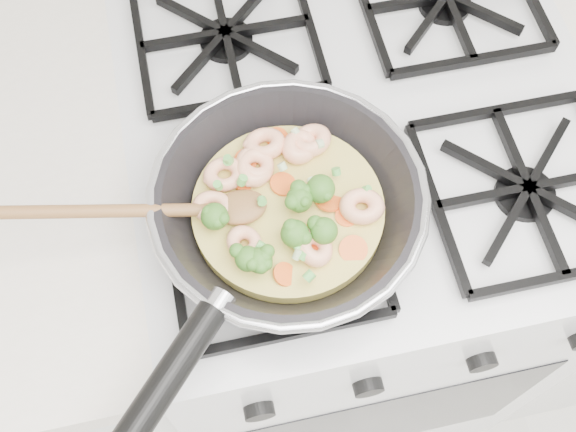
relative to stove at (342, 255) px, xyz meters
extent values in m
cube|color=silver|center=(0.00, 0.00, -0.01)|extent=(0.60, 0.60, 0.90)
cube|color=black|center=(0.00, -0.30, -0.01)|extent=(0.48, 0.00, 0.40)
cube|color=black|center=(0.00, 0.00, 0.45)|extent=(0.56, 0.56, 0.02)
torus|color=#B8B8C0|center=(-0.13, -0.13, 0.52)|extent=(0.30, 0.30, 0.01)
cylinder|color=black|center=(-0.29, -0.30, 0.52)|extent=(0.15, 0.16, 0.03)
cylinder|color=#D5C55C|center=(-0.13, -0.13, 0.48)|extent=(0.21, 0.21, 0.02)
ellipsoid|color=brown|center=(-0.18, -0.13, 0.50)|extent=(0.06, 0.05, 0.02)
cylinder|color=brown|center=(-0.32, -0.11, 0.53)|extent=(0.27, 0.04, 0.07)
torus|color=#FFC096|center=(-0.09, -0.06, 0.50)|extent=(0.06, 0.06, 0.03)
torus|color=#FFC096|center=(-0.14, -0.05, 0.50)|extent=(0.06, 0.06, 0.02)
torus|color=#FFC096|center=(-0.05, -0.15, 0.50)|extent=(0.06, 0.06, 0.02)
torus|color=#FFC096|center=(-0.19, -0.08, 0.50)|extent=(0.05, 0.06, 0.02)
torus|color=#FFC096|center=(-0.15, -0.08, 0.50)|extent=(0.07, 0.07, 0.03)
torus|color=#FFC096|center=(-0.11, -0.19, 0.50)|extent=(0.05, 0.05, 0.03)
torus|color=#FFC096|center=(-0.15, -0.08, 0.50)|extent=(0.06, 0.06, 0.03)
torus|color=#FFC096|center=(-0.10, -0.07, 0.50)|extent=(0.07, 0.07, 0.03)
torus|color=#FFC096|center=(-0.21, -0.12, 0.50)|extent=(0.06, 0.06, 0.02)
torus|color=#FFC096|center=(-0.18, -0.17, 0.50)|extent=(0.06, 0.06, 0.02)
ellipsoid|color=#447B28|center=(-0.13, -0.17, 0.51)|extent=(0.04, 0.04, 0.03)
ellipsoid|color=#447B28|center=(-0.18, -0.19, 0.51)|extent=(0.03, 0.03, 0.03)
ellipsoid|color=#447B28|center=(-0.12, -0.14, 0.51)|extent=(0.04, 0.04, 0.03)
ellipsoid|color=#447B28|center=(-0.21, -0.14, 0.51)|extent=(0.04, 0.04, 0.03)
ellipsoid|color=#447B28|center=(-0.17, -0.20, 0.51)|extent=(0.03, 0.03, 0.03)
ellipsoid|color=#447B28|center=(-0.10, -0.18, 0.51)|extent=(0.04, 0.04, 0.03)
ellipsoid|color=#447B28|center=(-0.09, -0.13, 0.51)|extent=(0.04, 0.04, 0.03)
cylinder|color=orange|center=(-0.11, -0.17, 0.49)|extent=(0.04, 0.04, 0.01)
cylinder|color=orange|center=(-0.07, -0.20, 0.49)|extent=(0.03, 0.03, 0.01)
cylinder|color=orange|center=(-0.16, -0.07, 0.49)|extent=(0.04, 0.04, 0.01)
cylinder|color=orange|center=(-0.08, -0.14, 0.49)|extent=(0.04, 0.04, 0.01)
cylinder|color=orange|center=(-0.07, -0.16, 0.49)|extent=(0.03, 0.03, 0.01)
cylinder|color=orange|center=(-0.15, -0.21, 0.49)|extent=(0.04, 0.04, 0.01)
cylinder|color=orange|center=(-0.13, -0.10, 0.49)|extent=(0.04, 0.04, 0.01)
cylinder|color=orange|center=(-0.12, -0.19, 0.49)|extent=(0.03, 0.03, 0.01)
cylinder|color=orange|center=(-0.17, -0.09, 0.49)|extent=(0.03, 0.03, 0.01)
cylinder|color=orange|center=(-0.12, -0.05, 0.49)|extent=(0.04, 0.04, 0.01)
cylinder|color=#5BB548|center=(-0.18, -0.07, 0.52)|extent=(0.01, 0.01, 0.01)
cylinder|color=#5BB548|center=(-0.13, -0.20, 0.51)|extent=(0.01, 0.01, 0.01)
cylinder|color=#AECA8E|center=(-0.13, -0.19, 0.51)|extent=(0.01, 0.01, 0.01)
cylinder|color=#5BB548|center=(-0.18, -0.07, 0.51)|extent=(0.01, 0.01, 0.01)
cylinder|color=#5BB548|center=(-0.20, -0.10, 0.52)|extent=(0.01, 0.01, 0.01)
cylinder|color=#5BB548|center=(-0.17, -0.10, 0.51)|extent=(0.01, 0.01, 0.01)
cylinder|color=#AECA8E|center=(-0.10, -0.05, 0.51)|extent=(0.01, 0.01, 0.01)
cylinder|color=#AECA8E|center=(-0.10, -0.12, 0.52)|extent=(0.01, 0.01, 0.01)
cylinder|color=#5BB548|center=(-0.16, -0.13, 0.52)|extent=(0.01, 0.01, 0.01)
cylinder|color=#AECA8E|center=(-0.13, -0.09, 0.52)|extent=(0.01, 0.01, 0.01)
cylinder|color=#5BB548|center=(-0.04, -0.14, 0.51)|extent=(0.01, 0.01, 0.01)
cylinder|color=#AECA8E|center=(-0.08, -0.07, 0.51)|extent=(0.01, 0.01, 0.01)
cylinder|color=#5BB548|center=(-0.17, -0.18, 0.51)|extent=(0.01, 0.01, 0.01)
cylinder|color=#5BB548|center=(-0.13, -0.19, 0.51)|extent=(0.01, 0.01, 0.01)
cylinder|color=#5BB548|center=(-0.13, -0.22, 0.51)|extent=(0.01, 0.01, 0.01)
cylinder|color=#5BB548|center=(-0.07, -0.11, 0.51)|extent=(0.01, 0.01, 0.01)
camera|label=1|loc=(-0.20, -0.47, 1.15)|focal=43.17mm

